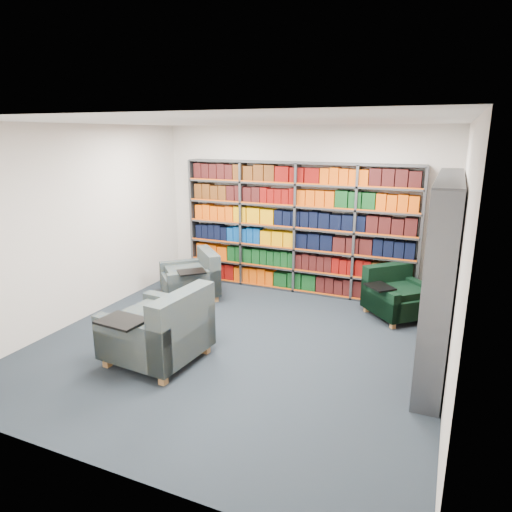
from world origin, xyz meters
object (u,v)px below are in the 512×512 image
at_px(chair_teal_left, 195,279).
at_px(chair_teal_front, 163,333).
at_px(coffee_table, 179,325).
at_px(chair_green_right, 395,296).

height_order(chair_teal_left, chair_teal_front, chair_teal_front).
bearing_deg(coffee_table, chair_teal_front, -85.09).
xyz_separation_m(chair_green_right, coffee_table, (-2.40, -2.21, 0.00)).
relative_size(chair_green_right, coffee_table, 1.42).
bearing_deg(chair_green_right, coffee_table, -137.32).
height_order(chair_green_right, coffee_table, chair_green_right).
bearing_deg(chair_teal_left, chair_green_right, 9.07).
relative_size(chair_teal_left, chair_green_right, 1.06).
distance_m(chair_teal_left, chair_green_right, 3.23).
bearing_deg(coffee_table, chair_teal_left, 114.85).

